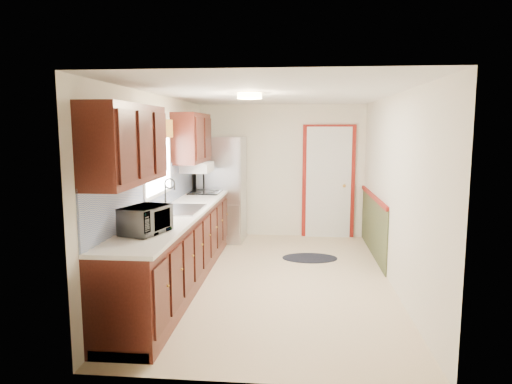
# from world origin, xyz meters

# --- Properties ---
(room_shell) EXTENTS (3.20, 5.20, 2.52)m
(room_shell) POSITION_xyz_m (0.00, 0.00, 1.20)
(room_shell) COLOR beige
(room_shell) RESTS_ON ground
(kitchen_run) EXTENTS (0.63, 4.00, 2.20)m
(kitchen_run) POSITION_xyz_m (-1.24, -0.29, 0.81)
(kitchen_run) COLOR #39120D
(kitchen_run) RESTS_ON ground
(back_wall_trim) EXTENTS (1.12, 2.30, 2.08)m
(back_wall_trim) POSITION_xyz_m (0.99, 2.21, 0.89)
(back_wall_trim) COLOR maroon
(back_wall_trim) RESTS_ON ground
(ceiling_fixture) EXTENTS (0.30, 0.30, 0.06)m
(ceiling_fixture) POSITION_xyz_m (-0.30, -0.20, 2.36)
(ceiling_fixture) COLOR #FFD88C
(ceiling_fixture) RESTS_ON room_shell
(microwave) EXTENTS (0.40, 0.55, 0.33)m
(microwave) POSITION_xyz_m (-1.20, -1.50, 1.11)
(microwave) COLOR white
(microwave) RESTS_ON kitchen_run
(refrigerator) EXTENTS (0.78, 0.77, 1.82)m
(refrigerator) POSITION_xyz_m (-1.02, 2.05, 0.91)
(refrigerator) COLOR #B7B7BC
(refrigerator) RESTS_ON ground
(rug) EXTENTS (0.87, 0.59, 0.01)m
(rug) POSITION_xyz_m (0.50, 1.01, 0.01)
(rug) COLOR black
(rug) RESTS_ON ground
(cooktop) EXTENTS (0.49, 0.58, 0.02)m
(cooktop) POSITION_xyz_m (-1.19, 1.40, 0.95)
(cooktop) COLOR black
(cooktop) RESTS_ON kitchen_run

